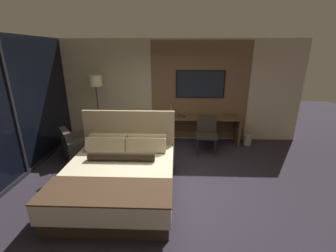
% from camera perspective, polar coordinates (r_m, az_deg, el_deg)
% --- Properties ---
extents(ground_plane, '(16.00, 16.00, 0.00)m').
position_cam_1_polar(ground_plane, '(4.44, -0.11, -15.48)').
color(ground_plane, '#28232D').
extents(wall_back_tv_panel, '(7.20, 0.09, 2.80)m').
position_cam_1_polar(wall_back_tv_panel, '(6.36, 1.89, 8.74)').
color(wall_back_tv_panel, '#BCAD8E').
rests_on(wall_back_tv_panel, ground_plane).
extents(wall_left_window, '(0.06, 6.00, 2.80)m').
position_cam_1_polar(wall_left_window, '(5.28, -34.56, 2.52)').
color(wall_left_window, black).
rests_on(wall_left_window, ground_plane).
extents(bed, '(1.94, 2.15, 1.30)m').
position_cam_1_polar(bed, '(4.27, -12.02, -12.04)').
color(bed, '#33281E').
rests_on(bed, ground_plane).
extents(desk, '(2.17, 0.55, 0.77)m').
position_cam_1_polar(desk, '(6.32, 7.94, 0.41)').
color(desk, brown).
rests_on(desk, ground_plane).
extents(tv, '(1.33, 0.04, 0.75)m').
position_cam_1_polar(tv, '(6.29, 8.18, 10.45)').
color(tv, black).
extents(desk_chair, '(0.57, 0.57, 0.92)m').
position_cam_1_polar(desk_chair, '(5.76, 9.77, -1.30)').
color(desk_chair, '#28231E').
rests_on(desk_chair, ground_plane).
extents(armchair_by_window, '(1.11, 1.12, 0.75)m').
position_cam_1_polar(armchair_by_window, '(5.97, -21.30, -4.78)').
color(armchair_by_window, '#47423D').
rests_on(armchair_by_window, ground_plane).
extents(floor_lamp, '(0.34, 0.34, 1.89)m').
position_cam_1_polar(floor_lamp, '(6.24, -17.85, 9.51)').
color(floor_lamp, '#282623').
rests_on(floor_lamp, ground_plane).
extents(vase_tall, '(0.14, 0.14, 0.32)m').
position_cam_1_polar(vase_tall, '(6.25, 0.68, 4.15)').
color(vase_tall, '#B2563D').
rests_on(vase_tall, desk).
extents(book, '(0.26, 0.22, 0.03)m').
position_cam_1_polar(book, '(6.16, 3.42, 2.50)').
color(book, '#332D28').
rests_on(book, desk).
extents(waste_bin, '(0.22, 0.22, 0.28)m').
position_cam_1_polar(waste_bin, '(6.62, 19.55, -3.31)').
color(waste_bin, gray).
rests_on(waste_bin, ground_plane).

